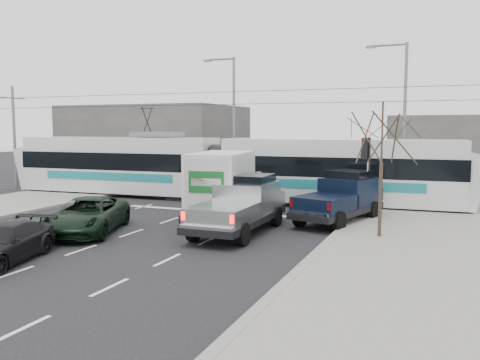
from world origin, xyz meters
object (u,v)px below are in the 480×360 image
at_px(bare_tree, 382,139).
at_px(tram, 220,168).
at_px(box_truck, 224,186).
at_px(green_car, 87,216).
at_px(street_lamp_near, 401,111).
at_px(traffic_signal, 366,160).
at_px(silver_pickup, 242,204).
at_px(navy_pickup, 342,197).
at_px(dark_car, 3,243).
at_px(street_lamp_far, 231,114).

bearing_deg(bare_tree, tram, 143.67).
height_order(box_truck, green_car, box_truck).
bearing_deg(street_lamp_near, traffic_signal, -96.41).
relative_size(tram, silver_pickup, 4.22).
bearing_deg(navy_pickup, dark_car, -112.33).
relative_size(box_truck, navy_pickup, 1.13).
distance_m(bare_tree, tram, 12.36).
bearing_deg(bare_tree, navy_pickup, 123.11).
distance_m(navy_pickup, dark_car, 13.71).
bearing_deg(dark_car, silver_pickup, 40.99).
xyz_separation_m(bare_tree, street_lamp_far, (-11.79, 13.50, 1.32)).
xyz_separation_m(bare_tree, street_lamp_near, (-0.29, 11.50, 1.32)).
height_order(silver_pickup, navy_pickup, navy_pickup).
distance_m(navy_pickup, green_car, 10.88).
distance_m(street_lamp_near, dark_car, 22.19).
bearing_deg(street_lamp_near, street_lamp_far, 170.13).
relative_size(traffic_signal, navy_pickup, 0.63).
bearing_deg(bare_tree, silver_pickup, -175.02).
bearing_deg(navy_pickup, silver_pickup, -117.64).
xyz_separation_m(traffic_signal, green_car, (-9.84, -7.08, -2.04)).
bearing_deg(tram, street_lamp_far, 104.78).
bearing_deg(silver_pickup, tram, 119.71).
bearing_deg(street_lamp_far, dark_car, -86.50).
distance_m(street_lamp_far, navy_pickup, 14.84).
height_order(bare_tree, street_lamp_far, street_lamp_far).
xyz_separation_m(bare_tree, green_car, (-10.96, -3.08, -3.09)).
bearing_deg(tram, green_car, -98.76).
relative_size(navy_pickup, green_car, 1.12).
bearing_deg(tram, traffic_signal, -22.89).
distance_m(traffic_signal, tram, 9.33).
relative_size(silver_pickup, green_car, 1.23).
bearing_deg(silver_pickup, navy_pickup, 46.06).
relative_size(tram, navy_pickup, 4.61).
bearing_deg(silver_pickup, bare_tree, 4.62).
bearing_deg(street_lamp_far, street_lamp_near, -9.87).
bearing_deg(street_lamp_near, green_car, -126.22).
distance_m(street_lamp_far, dark_car, 21.69).
bearing_deg(traffic_signal, silver_pickup, -133.57).
height_order(bare_tree, navy_pickup, bare_tree).
bearing_deg(green_car, dark_car, -103.81).
relative_size(traffic_signal, tram, 0.14).
xyz_separation_m(tram, navy_pickup, (7.83, -4.16, -0.78)).
bearing_deg(green_car, silver_pickup, 5.36).
bearing_deg(box_truck, street_lamp_far, 103.93).
height_order(bare_tree, box_truck, bare_tree).
xyz_separation_m(silver_pickup, green_car, (-5.59, -2.61, -0.41)).
height_order(traffic_signal, street_lamp_far, street_lamp_far).
relative_size(tram, dark_car, 6.25).
height_order(silver_pickup, dark_car, silver_pickup).
relative_size(street_lamp_far, silver_pickup, 1.45).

